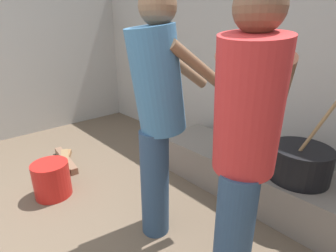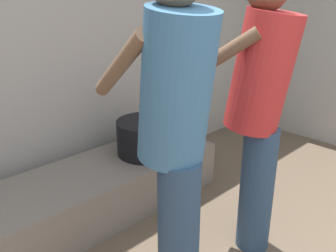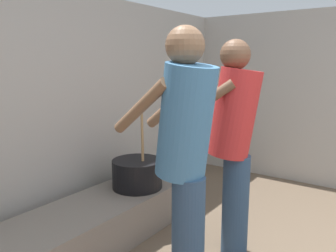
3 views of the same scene
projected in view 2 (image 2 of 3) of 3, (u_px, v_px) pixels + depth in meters
The scene contains 5 objects.
block_enclosure_rear at pixel (17, 65), 2.48m from camera, with size 5.71×0.20×2.06m, color #ADA8A0.
hearth_ledge at pixel (100, 190), 2.59m from camera, with size 1.83×0.60×0.35m, color slate.
cooking_pot_main at pixel (147, 137), 2.73m from camera, with size 0.45×0.45×0.71m.
cook_in_red_shirt at pixel (259, 103), 2.00m from camera, with size 0.58×0.74×1.62m.
cook_in_blue_shirt at pixel (175, 127), 1.57m from camera, with size 0.45×0.73×1.66m.
Camera 2 is at (-1.00, 0.20, 1.51)m, focal length 39.03 mm.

